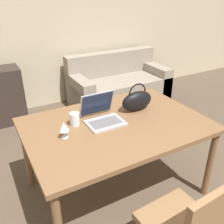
{
  "coord_description": "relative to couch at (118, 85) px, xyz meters",
  "views": [
    {
      "loc": [
        -0.82,
        -0.86,
        1.81
      ],
      "look_at": [
        0.1,
        0.78,
        0.87
      ],
      "focal_mm": 40.0,
      "sensor_mm": 36.0,
      "label": 1
    }
  ],
  "objects": [
    {
      "name": "wine_glass",
      "position": [
        -1.59,
        -1.85,
        0.56
      ],
      "size": [
        0.08,
        0.08,
        0.14
      ],
      "color": "silver",
      "rests_on": "dining_table"
    },
    {
      "name": "laptop",
      "position": [
        -1.21,
        -1.73,
        0.52
      ],
      "size": [
        0.32,
        0.32,
        0.24
      ],
      "color": "#ADADB2",
      "rests_on": "dining_table"
    },
    {
      "name": "couch",
      "position": [
        0.0,
        0.0,
        0.0
      ],
      "size": [
        1.66,
        0.8,
        0.82
      ],
      "color": "gray",
      "rests_on": "ground_plane"
    },
    {
      "name": "wall_back",
      "position": [
        -1.26,
        0.49,
        1.06
      ],
      "size": [
        10.0,
        0.06,
        2.7
      ],
      "color": "beige",
      "rests_on": "ground_plane"
    },
    {
      "name": "drinking_glass",
      "position": [
        -1.44,
        -1.7,
        0.52
      ],
      "size": [
        0.08,
        0.08,
        0.11
      ],
      "color": "silver",
      "rests_on": "dining_table"
    },
    {
      "name": "handbag",
      "position": [
        -0.82,
        -1.72,
        0.56
      ],
      "size": [
        0.32,
        0.13,
        0.27
      ],
      "color": "black",
      "rests_on": "dining_table"
    },
    {
      "name": "dining_table",
      "position": [
        -1.12,
        -1.85,
        0.39
      ],
      "size": [
        1.56,
        1.08,
        0.75
      ],
      "color": "brown",
      "rests_on": "ground_plane"
    }
  ]
}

